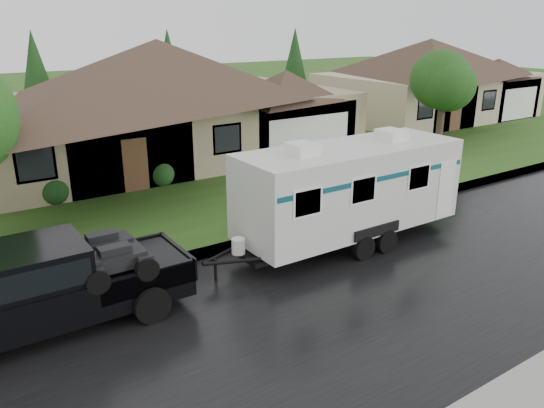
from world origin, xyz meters
The scene contains 10 objects.
ground centered at (0.00, 0.00, 0.00)m, with size 140.00×140.00×0.00m, color #2B4E18.
road centered at (0.00, -2.00, 0.01)m, with size 140.00×8.00×0.01m, color black.
curb centered at (0.00, 2.25, 0.07)m, with size 140.00×0.50×0.15m, color gray.
lawn centered at (0.00, 15.00, 0.07)m, with size 140.00×26.00×0.15m, color #2B4E18.
house_main centered at (2.29, 13.84, 3.59)m, with size 19.44×10.80×6.90m.
house_neighbor centered at (22.27, 14.34, 3.32)m, with size 15.12×9.72×6.45m.
tree_right_green centered at (14.31, 6.99, 3.62)m, with size 3.03×3.03×5.02m.
shrub_row centered at (2.00, 9.30, 0.65)m, with size 13.60×1.00×1.00m.
pickup_truck centered at (-6.40, 0.65, 1.09)m, with size 6.08×2.31×2.03m.
travel_trailer centered at (2.41, 0.65, 1.78)m, with size 7.50×2.64×3.36m.
Camera 1 is at (-8.03, -10.68, 6.49)m, focal length 35.00 mm.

